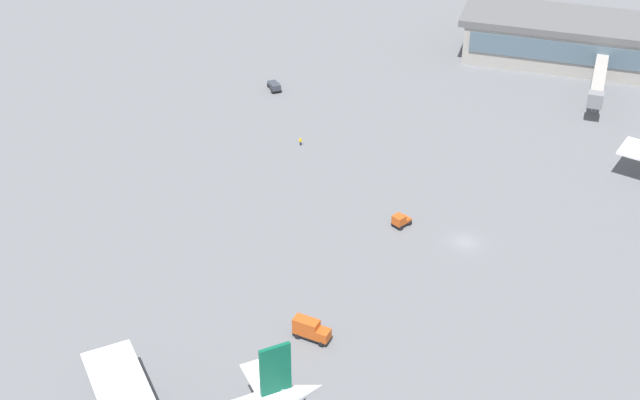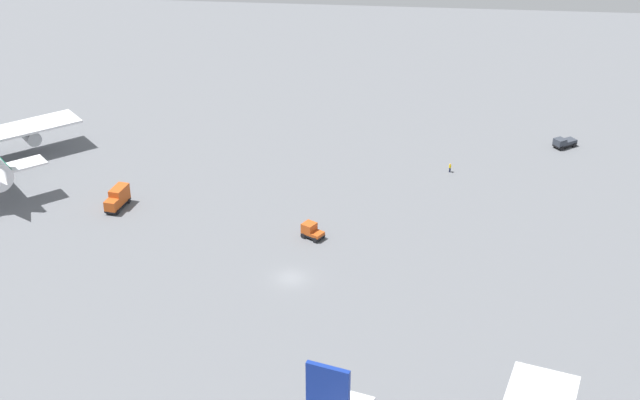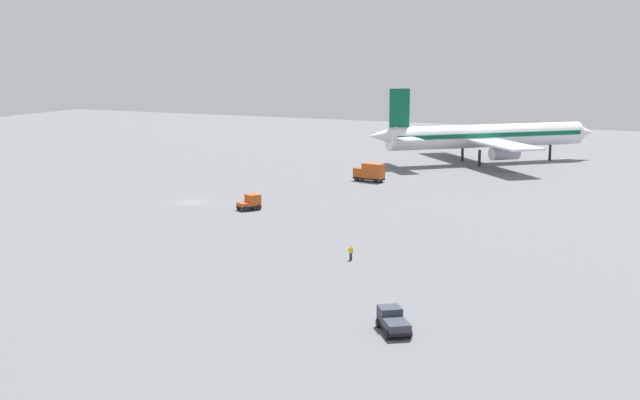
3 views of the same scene
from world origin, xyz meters
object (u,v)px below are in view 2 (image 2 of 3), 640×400
(catering_truck, at_px, (118,198))
(ground_crew_worker, at_px, (450,168))
(baggage_tug, at_px, (311,231))
(pushback_tractor, at_px, (564,142))

(catering_truck, relative_size, ground_crew_worker, 3.50)
(baggage_tug, height_order, pushback_tractor, baggage_tug)
(baggage_tug, xyz_separation_m, catering_truck, (6.39, 32.04, 0.54))
(baggage_tug, xyz_separation_m, pushback_tractor, (37.86, -42.83, -0.19))
(pushback_tractor, distance_m, catering_truck, 81.21)
(baggage_tug, bearing_deg, catering_truck, 19.73)
(catering_truck, bearing_deg, baggage_tug, 88.38)
(catering_truck, distance_m, ground_crew_worker, 56.76)
(baggage_tug, relative_size, ground_crew_worker, 2.24)
(pushback_tractor, bearing_deg, catering_truck, -12.51)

